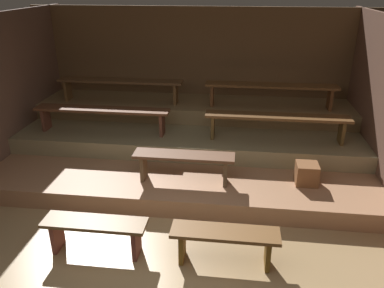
# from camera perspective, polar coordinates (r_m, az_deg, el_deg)

# --- Properties ---
(ground) EXTENTS (6.53, 5.21, 0.08)m
(ground) POSITION_cam_1_polar(r_m,az_deg,el_deg) (5.99, -1.50, -6.11)
(ground) COLOR #9D7E54
(wall_back) EXTENTS (6.53, 0.06, 2.45)m
(wall_back) POSITION_cam_1_polar(r_m,az_deg,el_deg) (7.62, 0.92, 10.64)
(wall_back) COLOR brown
(wall_back) RESTS_ON ground
(platform_lower) EXTENTS (5.73, 3.18, 0.26)m
(platform_lower) POSITION_cam_1_polar(r_m,az_deg,el_deg) (6.45, -0.71, -2.10)
(platform_lower) COLOR #A97956
(platform_lower) RESTS_ON ground
(platform_middle) EXTENTS (5.73, 2.07, 0.26)m
(platform_middle) POSITION_cam_1_polar(r_m,az_deg,el_deg) (6.86, -0.09, 1.89)
(platform_middle) COLOR #90845F
(platform_middle) RESTS_ON platform_lower
(platform_upper) EXTENTS (5.73, 1.08, 0.26)m
(platform_upper) POSITION_cam_1_polar(r_m,az_deg,el_deg) (7.23, 0.40, 5.28)
(platform_upper) COLOR #947B51
(platform_upper) RESTS_ON platform_middle
(bench_floor_left) EXTENTS (1.18, 0.31, 0.42)m
(bench_floor_left) POSITION_cam_1_polar(r_m,az_deg,el_deg) (4.56, -14.22, -12.12)
(bench_floor_left) COLOR brown
(bench_floor_left) RESTS_ON ground
(bench_floor_right) EXTENTS (1.18, 0.31, 0.42)m
(bench_floor_right) POSITION_cam_1_polar(r_m,az_deg,el_deg) (4.30, 4.91, -13.87)
(bench_floor_right) COLOR brown
(bench_floor_right) RESTS_ON ground
(bench_lower_center) EXTENTS (1.41, 0.31, 0.42)m
(bench_lower_center) POSITION_cam_1_polar(r_m,az_deg,el_deg) (5.33, -1.21, -2.42)
(bench_lower_center) COLOR brown
(bench_lower_center) RESTS_ON platform_lower
(bench_middle_left) EXTENTS (2.25, 0.31, 0.42)m
(bench_middle_left) POSITION_cam_1_polar(r_m,az_deg,el_deg) (6.53, -13.24, 4.60)
(bench_middle_left) COLOR brown
(bench_middle_left) RESTS_ON platform_middle
(bench_middle_right) EXTENTS (2.25, 0.31, 0.42)m
(bench_middle_right) POSITION_cam_1_polar(r_m,az_deg,el_deg) (6.17, 12.53, 3.56)
(bench_middle_right) COLOR brown
(bench_middle_right) RESTS_ON platform_middle
(bench_upper_left) EXTENTS (2.30, 0.31, 0.42)m
(bench_upper_left) POSITION_cam_1_polar(r_m,az_deg,el_deg) (7.24, -10.64, 8.85)
(bench_upper_left) COLOR brown
(bench_upper_left) RESTS_ON platform_upper
(bench_upper_right) EXTENTS (2.30, 0.31, 0.42)m
(bench_upper_right) POSITION_cam_1_polar(r_m,az_deg,el_deg) (6.93, 11.65, 8.13)
(bench_upper_right) COLOR brown
(bench_upper_right) RESTS_ON platform_upper
(wooden_crate_lower) EXTENTS (0.30, 0.30, 0.30)m
(wooden_crate_lower) POSITION_cam_1_polar(r_m,az_deg,el_deg) (5.58, 16.70, -4.26)
(wooden_crate_lower) COLOR brown
(wooden_crate_lower) RESTS_ON platform_lower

